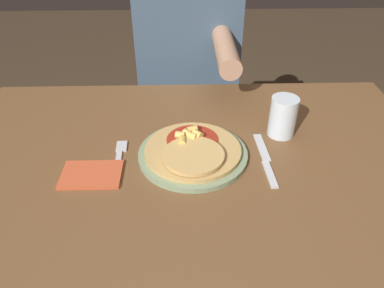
% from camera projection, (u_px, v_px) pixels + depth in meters
% --- Properties ---
extents(dining_table, '(1.30, 0.87, 0.76)m').
position_uv_depth(dining_table, '(193.00, 193.00, 1.01)').
color(dining_table, brown).
rests_on(dining_table, ground_plane).
extents(plate, '(0.28, 0.28, 0.01)m').
position_uv_depth(plate, '(192.00, 154.00, 0.97)').
color(plate, gray).
rests_on(plate, dining_table).
extents(pizza, '(0.25, 0.25, 0.04)m').
position_uv_depth(pizza, '(192.00, 150.00, 0.96)').
color(pizza, tan).
rests_on(pizza, plate).
extents(fork, '(0.03, 0.18, 0.00)m').
position_uv_depth(fork, '(119.00, 158.00, 0.96)').
color(fork, silver).
rests_on(fork, dining_table).
extents(knife, '(0.03, 0.22, 0.00)m').
position_uv_depth(knife, '(266.00, 160.00, 0.96)').
color(knife, silver).
rests_on(knife, dining_table).
extents(drinking_glass, '(0.07, 0.07, 0.11)m').
position_uv_depth(drinking_glass, '(283.00, 117.00, 1.03)').
color(drinking_glass, silver).
rests_on(drinking_glass, dining_table).
extents(napkin, '(0.15, 0.10, 0.01)m').
position_uv_depth(napkin, '(91.00, 174.00, 0.91)').
color(napkin, '#C6512D').
rests_on(napkin, dining_table).
extents(person_diner, '(0.39, 0.52, 1.20)m').
position_uv_depth(person_diner, '(189.00, 72.00, 1.53)').
color(person_diner, '#2D2D38').
rests_on(person_diner, ground_plane).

